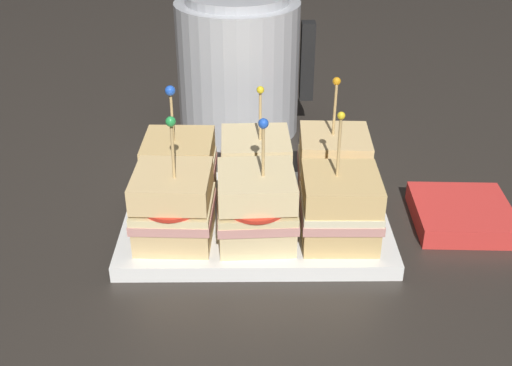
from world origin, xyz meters
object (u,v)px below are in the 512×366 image
(sandwich_back_center, at_px, (257,166))
(sandwich_back_right, at_px, (333,165))
(serving_platter, at_px, (256,221))
(napkin_stack, at_px, (462,214))
(sandwich_front_left, at_px, (174,207))
(sandwich_front_center, at_px, (259,207))
(sandwich_front_right, at_px, (340,207))
(sandwich_back_left, at_px, (180,168))
(kettle_steel, at_px, (239,65))

(sandwich_back_center, xyz_separation_m, sandwich_back_right, (0.09, -0.00, 0.00))
(serving_platter, xyz_separation_m, napkin_stack, (0.24, 0.01, 0.00))
(sandwich_front_left, bearing_deg, sandwich_front_center, -1.09)
(sandwich_front_left, xyz_separation_m, sandwich_front_right, (0.18, -0.00, -0.00))
(sandwich_front_right, height_order, napkin_stack, sandwich_front_right)
(sandwich_back_left, relative_size, napkin_stack, 1.24)
(sandwich_back_left, xyz_separation_m, sandwich_back_center, (0.09, 0.00, -0.00))
(sandwich_front_right, xyz_separation_m, sandwich_back_right, (0.00, 0.09, 0.00))
(sandwich_back_left, distance_m, kettle_steel, 0.25)
(sandwich_back_center, bearing_deg, sandwich_back_left, -176.95)
(sandwich_front_right, distance_m, napkin_stack, 0.17)
(sandwich_front_left, height_order, sandwich_back_left, sandwich_front_left)
(sandwich_front_right, xyz_separation_m, sandwich_back_left, (-0.18, 0.09, 0.00))
(sandwich_back_center, bearing_deg, sandwich_front_left, -133.61)
(sandwich_back_center, bearing_deg, sandwich_front_center, -89.52)
(kettle_steel, bearing_deg, sandwich_front_left, -101.31)
(sandwich_front_left, bearing_deg, kettle_steel, 78.69)
(sandwich_back_center, bearing_deg, sandwich_front_right, -47.29)
(serving_platter, distance_m, sandwich_front_right, 0.11)
(sandwich_front_left, bearing_deg, sandwich_back_left, 91.33)
(sandwich_front_right, bearing_deg, kettle_steel, 108.98)
(sandwich_front_center, distance_m, sandwich_back_right, 0.13)
(sandwich_back_right, bearing_deg, sandwich_back_left, -179.46)
(sandwich_front_center, bearing_deg, serving_platter, 92.86)
(sandwich_front_left, bearing_deg, sandwich_front_right, -0.17)
(sandwich_back_left, height_order, napkin_stack, sandwich_back_left)
(sandwich_back_left, xyz_separation_m, kettle_steel, (0.07, 0.24, 0.04))
(sandwich_front_right, bearing_deg, serving_platter, 152.15)
(sandwich_front_center, height_order, sandwich_back_center, sandwich_front_center)
(sandwich_back_right, bearing_deg, serving_platter, -154.31)
(sandwich_front_center, distance_m, kettle_steel, 0.33)
(sandwich_front_center, bearing_deg, sandwich_back_center, 90.48)
(sandwich_back_center, distance_m, kettle_steel, 0.24)
(sandwich_back_center, height_order, kettle_steel, kettle_steel)
(serving_platter, relative_size, sandwich_back_center, 2.15)
(sandwich_front_right, relative_size, kettle_steel, 0.66)
(sandwich_back_center, distance_m, napkin_stack, 0.25)
(serving_platter, bearing_deg, sandwich_back_right, 25.69)
(sandwich_front_center, xyz_separation_m, sandwich_back_left, (-0.09, 0.09, -0.00))
(serving_platter, xyz_separation_m, sandwich_back_center, (0.00, 0.05, 0.05))
(sandwich_front_center, distance_m, sandwich_back_center, 0.10)
(sandwich_front_center, distance_m, sandwich_back_left, 0.13)
(sandwich_front_left, relative_size, napkin_stack, 1.27)
(serving_platter, distance_m, kettle_steel, 0.30)
(sandwich_back_center, bearing_deg, kettle_steel, 96.09)
(serving_platter, xyz_separation_m, kettle_steel, (-0.02, 0.28, 0.09))
(kettle_steel, bearing_deg, sandwich_front_right, -71.02)
(sandwich_back_right, height_order, napkin_stack, sandwich_back_right)
(sandwich_front_left, relative_size, sandwich_back_right, 0.97)
(sandwich_front_left, height_order, kettle_steel, kettle_steel)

